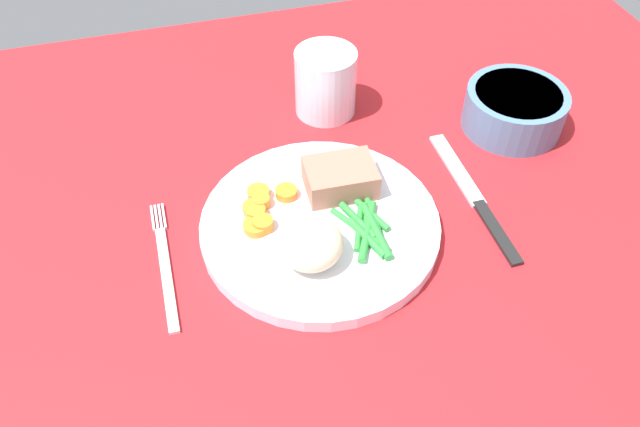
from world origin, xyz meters
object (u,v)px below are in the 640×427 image
object	(u,v)px
knife	(475,198)
water_glass	(325,86)
meat_portion	(340,178)
fork	(165,264)
dinner_plate	(320,225)
salad_bowl	(515,107)

from	to	relation	value
knife	water_glass	world-z (taller)	water_glass
meat_portion	fork	xyz separation A→B (cm)	(-19.51, -4.17, -2.95)
dinner_plate	knife	world-z (taller)	dinner_plate
fork	meat_portion	bearing A→B (deg)	11.54
meat_portion	fork	size ratio (longest dim) A/B	0.45
fork	water_glass	distance (cm)	30.14
dinner_plate	meat_portion	xyz separation A→B (cm)	(3.35, 3.91, 2.35)
fork	water_glass	bearing A→B (deg)	40.98
fork	salad_bowl	xyz separation A→B (cm)	(43.56, 10.43, 2.62)
meat_portion	fork	bearing A→B (deg)	-167.94
meat_portion	fork	world-z (taller)	meat_portion
dinner_plate	salad_bowl	bearing A→B (deg)	20.37
dinner_plate	water_glass	size ratio (longest dim) A/B	3.01
knife	water_glass	bearing A→B (deg)	118.76
fork	salad_bowl	bearing A→B (deg)	12.95
dinner_plate	fork	world-z (taller)	dinner_plate
dinner_plate	salad_bowl	distance (cm)	29.31
meat_portion	knife	xyz separation A→B (cm)	(14.29, -4.20, -2.95)
water_glass	dinner_plate	bearing A→B (deg)	-107.75
meat_portion	knife	bearing A→B (deg)	-16.37
dinner_plate	fork	xyz separation A→B (cm)	(-16.15, -0.26, -0.60)
meat_portion	water_glass	distance (cm)	15.95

